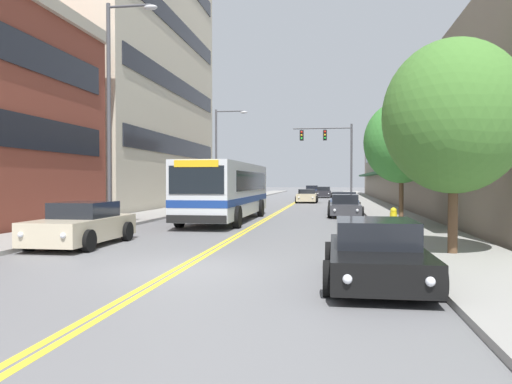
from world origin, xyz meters
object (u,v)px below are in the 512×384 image
object	(u,v)px
street_lamp_left_near	(115,100)
car_red_parked_left_near	(245,197)
car_champagne_parked_left_far	(82,225)
car_navy_moving_lead	(312,191)
street_tree_right_near	(454,117)
car_charcoal_moving_second	(324,193)
car_slate_blue_parked_right_far	(344,202)
traffic_signal_mast	(332,148)
car_dark_grey_parked_right_mid	(345,206)
street_lamp_left_far	(221,149)
fire_hydrant	(393,219)
car_beige_moving_third	(307,196)
street_tree_right_mid	(402,142)
car_silver_parked_left_mid	(222,201)
car_black_parked_right_foreground	(376,253)
city_bus	(227,189)

from	to	relation	value
street_lamp_left_near	car_red_parked_left_near	bearing A→B (deg)	88.30
car_champagne_parked_left_far	street_lamp_left_near	xyz separation A→B (m)	(-0.63, 3.87, 4.68)
car_navy_moving_lead	street_lamp_left_near	xyz separation A→B (m)	(-5.75, -52.23, 4.66)
street_lamp_left_near	street_tree_right_near	world-z (taller)	street_lamp_left_near
car_charcoal_moving_second	street_tree_right_near	xyz separation A→B (m)	(4.30, -48.76, 3.17)
car_slate_blue_parked_right_far	traffic_signal_mast	size ratio (longest dim) A/B	0.69
car_slate_blue_parked_right_far	car_navy_moving_lead	bearing A→B (deg)	95.92
car_red_parked_left_near	car_dark_grey_parked_right_mid	size ratio (longest dim) A/B	0.99
car_red_parked_left_near	car_champagne_parked_left_far	xyz separation A→B (m)	(-0.13, -29.48, -0.02)
car_slate_blue_parked_right_far	street_lamp_left_far	world-z (taller)	street_lamp_left_far
car_charcoal_moving_second	street_lamp_left_far	world-z (taller)	street_lamp_left_far
traffic_signal_mast	fire_hydrant	world-z (taller)	traffic_signal_mast
street_lamp_left_far	street_tree_right_near	bearing A→B (deg)	-63.47
car_dark_grey_parked_right_mid	car_navy_moving_lead	bearing A→B (deg)	94.96
fire_hydrant	traffic_signal_mast	bearing A→B (deg)	95.73
car_beige_moving_third	street_lamp_left_near	distance (m)	30.33
street_lamp_left_near	street_tree_right_mid	world-z (taller)	street_lamp_left_near
car_silver_parked_left_mid	street_lamp_left_far	world-z (taller)	street_lamp_left_far
car_silver_parked_left_mid	car_beige_moving_third	world-z (taller)	car_silver_parked_left_mid
car_red_parked_left_near	car_beige_moving_third	size ratio (longest dim) A/B	1.04
car_black_parked_right_foreground	car_navy_moving_lead	world-z (taller)	car_navy_moving_lead
street_tree_right_near	fire_hydrant	xyz separation A→B (m)	(-0.83, 6.17, -3.22)
car_champagne_parked_left_far	traffic_signal_mast	bearing A→B (deg)	74.82
car_red_parked_left_near	traffic_signal_mast	distance (m)	8.94
street_tree_right_mid	car_beige_moving_third	bearing A→B (deg)	101.82
car_champagne_parked_left_far	car_dark_grey_parked_right_mid	distance (m)	17.06
car_black_parked_right_foreground	car_navy_moving_lead	xyz separation A→B (m)	(-3.75, 60.68, 0.09)
car_black_parked_right_foreground	street_lamp_left_near	distance (m)	13.57
street_tree_right_near	street_tree_right_mid	size ratio (longest dim) A/B	1.06
car_silver_parked_left_mid	car_red_parked_left_near	bearing A→B (deg)	89.15
car_dark_grey_parked_right_mid	street_lamp_left_far	world-z (taller)	street_lamp_left_far
car_dark_grey_parked_right_mid	car_navy_moving_lead	xyz separation A→B (m)	(-3.59, 41.44, 0.08)
car_silver_parked_left_mid	car_slate_blue_parked_right_far	xyz separation A→B (m)	(8.78, 0.14, -0.02)
city_bus	car_slate_blue_parked_right_far	xyz separation A→B (m)	(6.25, 10.17, -1.07)
car_charcoal_moving_second	fire_hydrant	size ratio (longest dim) A/B	4.65
car_black_parked_right_foreground	car_dark_grey_parked_right_mid	world-z (taller)	car_dark_grey_parked_right_mid
car_champagne_parked_left_far	traffic_signal_mast	size ratio (longest dim) A/B	0.65
car_champagne_parked_left_far	car_dark_grey_parked_right_mid	size ratio (longest dim) A/B	0.97
car_black_parked_right_foreground	street_lamp_left_near	size ratio (longest dim) A/B	0.50
car_navy_moving_lead	street_tree_right_near	size ratio (longest dim) A/B	0.82
car_red_parked_left_near	car_black_parked_right_foreground	xyz separation A→B (m)	(8.74, -34.05, -0.08)
traffic_signal_mast	car_red_parked_left_near	bearing A→B (deg)	178.69
car_red_parked_left_near	traffic_signal_mast	size ratio (longest dim) A/B	0.66
car_red_parked_left_near	traffic_signal_mast	world-z (taller)	traffic_signal_mast
car_champagne_parked_left_far	car_beige_moving_third	world-z (taller)	car_champagne_parked_left_far
car_champagne_parked_left_far	car_navy_moving_lead	distance (m)	56.34
car_charcoal_moving_second	traffic_signal_mast	bearing A→B (deg)	-86.73
street_lamp_left_far	street_tree_right_mid	world-z (taller)	street_lamp_left_far
fire_hydrant	car_navy_moving_lead	bearing A→B (deg)	95.89
car_red_parked_left_near	fire_hydrant	distance (m)	26.33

